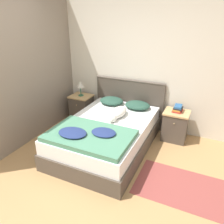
{
  "coord_description": "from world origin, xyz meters",
  "views": [
    {
      "loc": [
        1.47,
        -1.93,
        2.17
      ],
      "look_at": [
        0.0,
        1.22,
        0.61
      ],
      "focal_mm": 35.0,
      "sensor_mm": 36.0,
      "label": 1
    }
  ],
  "objects_px": {
    "pillow_right": "(137,105)",
    "nightstand_right": "(175,126)",
    "pillow_left": "(112,101)",
    "table_lamp": "(80,85)",
    "book_stack": "(178,109)",
    "dog": "(118,113)",
    "bed": "(107,135)",
    "nightstand_left": "(82,108)"
  },
  "relations": [
    {
      "from": "pillow_right",
      "to": "nightstand_right",
      "type": "bearing_deg",
      "value": 2.01
    },
    {
      "from": "pillow_left",
      "to": "table_lamp",
      "type": "height_order",
      "value": "table_lamp"
    },
    {
      "from": "book_stack",
      "to": "dog",
      "type": "bearing_deg",
      "value": -148.54
    },
    {
      "from": "pillow_right",
      "to": "bed",
      "type": "bearing_deg",
      "value": -109.52
    },
    {
      "from": "bed",
      "to": "dog",
      "type": "xyz_separation_m",
      "value": [
        0.09,
        0.26,
        0.34
      ]
    },
    {
      "from": "nightstand_right",
      "to": "book_stack",
      "type": "bearing_deg",
      "value": 85.46
    },
    {
      "from": "bed",
      "to": "nightstand_left",
      "type": "xyz_separation_m",
      "value": [
        -1.02,
        0.8,
        0.03
      ]
    },
    {
      "from": "dog",
      "to": "nightstand_right",
      "type": "bearing_deg",
      "value": 30.3
    },
    {
      "from": "nightstand_right",
      "to": "pillow_left",
      "type": "xyz_separation_m",
      "value": [
        -1.29,
        -0.03,
        0.29
      ]
    },
    {
      "from": "nightstand_right",
      "to": "pillow_right",
      "type": "height_order",
      "value": "pillow_right"
    },
    {
      "from": "pillow_left",
      "to": "nightstand_left",
      "type": "bearing_deg",
      "value": 177.99
    },
    {
      "from": "pillow_right",
      "to": "dog",
      "type": "relative_size",
      "value": 0.76
    },
    {
      "from": "bed",
      "to": "pillow_right",
      "type": "bearing_deg",
      "value": 70.48
    },
    {
      "from": "nightstand_left",
      "to": "dog",
      "type": "xyz_separation_m",
      "value": [
        1.1,
        -0.54,
        0.3
      ]
    },
    {
      "from": "nightstand_left",
      "to": "dog",
      "type": "relative_size",
      "value": 0.89
    },
    {
      "from": "nightstand_left",
      "to": "pillow_left",
      "type": "relative_size",
      "value": 1.17
    },
    {
      "from": "nightstand_right",
      "to": "book_stack",
      "type": "height_order",
      "value": "book_stack"
    },
    {
      "from": "book_stack",
      "to": "bed",
      "type": "bearing_deg",
      "value": -140.95
    },
    {
      "from": "dog",
      "to": "table_lamp",
      "type": "distance_m",
      "value": 1.25
    },
    {
      "from": "pillow_right",
      "to": "book_stack",
      "type": "height_order",
      "value": "book_stack"
    },
    {
      "from": "pillow_right",
      "to": "dog",
      "type": "bearing_deg",
      "value": -109.81
    },
    {
      "from": "nightstand_left",
      "to": "pillow_right",
      "type": "distance_m",
      "value": 1.32
    },
    {
      "from": "bed",
      "to": "nightstand_right",
      "type": "relative_size",
      "value": 3.63
    },
    {
      "from": "bed",
      "to": "nightstand_right",
      "type": "xyz_separation_m",
      "value": [
        1.02,
        0.8,
        0.03
      ]
    },
    {
      "from": "pillow_left",
      "to": "pillow_right",
      "type": "distance_m",
      "value": 0.55
    },
    {
      "from": "bed",
      "to": "nightstand_left",
      "type": "relative_size",
      "value": 3.63
    },
    {
      "from": "pillow_right",
      "to": "dog",
      "type": "xyz_separation_m",
      "value": [
        -0.19,
        -0.52,
        0.01
      ]
    },
    {
      "from": "nightstand_left",
      "to": "table_lamp",
      "type": "height_order",
      "value": "table_lamp"
    },
    {
      "from": "table_lamp",
      "to": "nightstand_left",
      "type": "bearing_deg",
      "value": 90.0
    },
    {
      "from": "dog",
      "to": "book_stack",
      "type": "height_order",
      "value": "book_stack"
    },
    {
      "from": "pillow_left",
      "to": "dog",
      "type": "xyz_separation_m",
      "value": [
        0.36,
        -0.52,
        0.01
      ]
    },
    {
      "from": "nightstand_left",
      "to": "bed",
      "type": "bearing_deg",
      "value": -38.19
    },
    {
      "from": "nightstand_left",
      "to": "book_stack",
      "type": "bearing_deg",
      "value": 0.75
    },
    {
      "from": "bed",
      "to": "pillow_left",
      "type": "bearing_deg",
      "value": 109.52
    },
    {
      "from": "dog",
      "to": "table_lamp",
      "type": "bearing_deg",
      "value": 153.9
    },
    {
      "from": "nightstand_right",
      "to": "pillow_right",
      "type": "distance_m",
      "value": 0.8
    },
    {
      "from": "nightstand_left",
      "to": "table_lamp",
      "type": "relative_size",
      "value": 1.77
    },
    {
      "from": "bed",
      "to": "nightstand_left",
      "type": "height_order",
      "value": "nightstand_left"
    },
    {
      "from": "pillow_left",
      "to": "dog",
      "type": "distance_m",
      "value": 0.63
    },
    {
      "from": "bed",
      "to": "pillow_left",
      "type": "distance_m",
      "value": 0.88
    },
    {
      "from": "bed",
      "to": "nightstand_right",
      "type": "height_order",
      "value": "nightstand_right"
    },
    {
      "from": "book_stack",
      "to": "table_lamp",
      "type": "relative_size",
      "value": 0.71
    }
  ]
}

